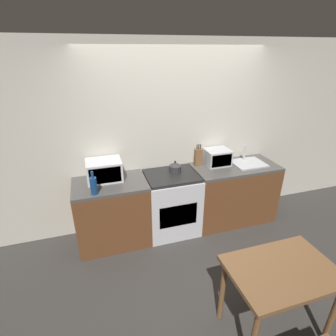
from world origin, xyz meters
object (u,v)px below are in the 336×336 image
(microwave, at_px, (104,170))
(toaster_oven, at_px, (217,157))
(dining_table, at_px, (281,278))
(bottle, at_px, (94,185))
(kettle, at_px, (175,167))
(stove_range, at_px, (171,203))

(microwave, relative_size, toaster_oven, 1.27)
(dining_table, bearing_deg, bottle, 133.77)
(kettle, bearing_deg, microwave, 176.52)
(microwave, bearing_deg, bottle, -113.57)
(toaster_oven, bearing_deg, microwave, -179.43)
(kettle, bearing_deg, bottle, -165.27)
(kettle, xyz_separation_m, microwave, (-0.94, 0.06, 0.06))
(kettle, xyz_separation_m, bottle, (-1.09, -0.29, 0.04))
(stove_range, distance_m, toaster_oven, 0.94)
(dining_table, bearing_deg, toaster_oven, 80.47)
(kettle, bearing_deg, stove_range, -139.15)
(toaster_oven, relative_size, dining_table, 0.38)
(bottle, distance_m, toaster_oven, 1.80)
(kettle, height_order, bottle, bottle)
(kettle, relative_size, dining_table, 0.18)
(bottle, xyz_separation_m, toaster_oven, (1.76, 0.36, 0.00))
(bottle, distance_m, dining_table, 2.13)
(microwave, bearing_deg, kettle, -3.48)
(stove_range, xyz_separation_m, kettle, (0.07, 0.06, 0.52))
(microwave, xyz_separation_m, toaster_oven, (1.61, 0.02, -0.02))
(stove_range, xyz_separation_m, toaster_oven, (0.74, 0.13, 0.57))
(kettle, relative_size, microwave, 0.38)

